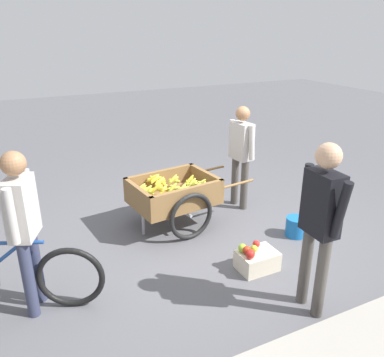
{
  "coord_description": "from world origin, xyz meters",
  "views": [
    {
      "loc": [
        2.15,
        4.06,
        2.6
      ],
      "look_at": [
        0.11,
        -0.16,
        0.75
      ],
      "focal_mm": 36.58,
      "sensor_mm": 36.0,
      "label": 1
    }
  ],
  "objects_px": {
    "bicycle": "(17,277)",
    "fruit_cart": "(173,196)",
    "cyclist_person": "(23,220)",
    "plastic_bucket": "(296,227)",
    "bystander_person": "(321,215)",
    "vendor_person": "(241,149)",
    "apple_crate": "(256,259)"
  },
  "relations": [
    {
      "from": "vendor_person",
      "to": "apple_crate",
      "type": "distance_m",
      "value": 1.85
    },
    {
      "from": "fruit_cart",
      "to": "bystander_person",
      "type": "height_order",
      "value": "bystander_person"
    },
    {
      "from": "fruit_cart",
      "to": "bicycle",
      "type": "height_order",
      "value": "bicycle"
    },
    {
      "from": "cyclist_person",
      "to": "plastic_bucket",
      "type": "xyz_separation_m",
      "value": [
        -3.21,
        -0.01,
        -0.83
      ]
    },
    {
      "from": "bicycle",
      "to": "plastic_bucket",
      "type": "bearing_deg",
      "value": 179.19
    },
    {
      "from": "vendor_person",
      "to": "plastic_bucket",
      "type": "bearing_deg",
      "value": 99.32
    },
    {
      "from": "bicycle",
      "to": "cyclist_person",
      "type": "relative_size",
      "value": 0.97
    },
    {
      "from": "bicycle",
      "to": "bystander_person",
      "type": "bearing_deg",
      "value": 154.14
    },
    {
      "from": "apple_crate",
      "to": "fruit_cart",
      "type": "bearing_deg",
      "value": -73.03
    },
    {
      "from": "vendor_person",
      "to": "plastic_bucket",
      "type": "height_order",
      "value": "vendor_person"
    },
    {
      "from": "vendor_person",
      "to": "plastic_bucket",
      "type": "distance_m",
      "value": 1.37
    },
    {
      "from": "cyclist_person",
      "to": "apple_crate",
      "type": "height_order",
      "value": "cyclist_person"
    },
    {
      "from": "cyclist_person",
      "to": "vendor_person",
      "type": "bearing_deg",
      "value": -159.72
    },
    {
      "from": "fruit_cart",
      "to": "apple_crate",
      "type": "height_order",
      "value": "fruit_cart"
    },
    {
      "from": "cyclist_person",
      "to": "plastic_bucket",
      "type": "distance_m",
      "value": 3.31
    },
    {
      "from": "fruit_cart",
      "to": "bystander_person",
      "type": "distance_m",
      "value": 2.28
    },
    {
      "from": "vendor_person",
      "to": "bicycle",
      "type": "xyz_separation_m",
      "value": [
        3.17,
        1.06,
        -0.56
      ]
    },
    {
      "from": "fruit_cart",
      "to": "bystander_person",
      "type": "relative_size",
      "value": 1.03
    },
    {
      "from": "bicycle",
      "to": "fruit_cart",
      "type": "bearing_deg",
      "value": -155.51
    },
    {
      "from": "plastic_bucket",
      "to": "bicycle",
      "type": "bearing_deg",
      "value": -0.81
    },
    {
      "from": "vendor_person",
      "to": "bystander_person",
      "type": "xyz_separation_m",
      "value": [
        0.63,
        2.29,
        0.1
      ]
    },
    {
      "from": "apple_crate",
      "to": "vendor_person",
      "type": "bearing_deg",
      "value": -115.51
    },
    {
      "from": "bystander_person",
      "to": "fruit_cart",
      "type": "bearing_deg",
      "value": -76.53
    },
    {
      "from": "bicycle",
      "to": "apple_crate",
      "type": "height_order",
      "value": "bicycle"
    },
    {
      "from": "bicycle",
      "to": "cyclist_person",
      "type": "distance_m",
      "value": 0.63
    },
    {
      "from": "bicycle",
      "to": "bystander_person",
      "type": "xyz_separation_m",
      "value": [
        -2.54,
        1.23,
        0.66
      ]
    },
    {
      "from": "bystander_person",
      "to": "vendor_person",
      "type": "bearing_deg",
      "value": -105.34
    },
    {
      "from": "vendor_person",
      "to": "bystander_person",
      "type": "bearing_deg",
      "value": 74.66
    },
    {
      "from": "plastic_bucket",
      "to": "cyclist_person",
      "type": "bearing_deg",
      "value": 0.2
    },
    {
      "from": "apple_crate",
      "to": "bystander_person",
      "type": "distance_m",
      "value": 1.18
    },
    {
      "from": "fruit_cart",
      "to": "cyclist_person",
      "type": "bearing_deg",
      "value": 27.5
    },
    {
      "from": "fruit_cart",
      "to": "vendor_person",
      "type": "distance_m",
      "value": 1.24
    }
  ]
}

